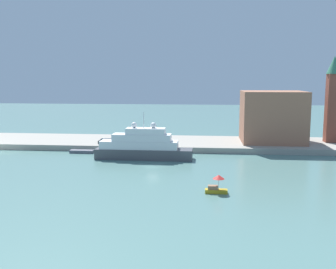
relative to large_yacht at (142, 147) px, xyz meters
name	(u,v)px	position (x,y,z in m)	size (l,w,h in m)	color
ground	(152,167)	(3.45, -8.11, -2.91)	(400.00, 400.00, 0.00)	slate
quay_dock	(165,143)	(3.45, 18.28, -2.18)	(110.00, 20.78, 1.46)	gray
large_yacht	(142,147)	(0.00, 0.00, 0.00)	(22.60, 4.59, 10.92)	#4C4C51
small_motorboat	(217,185)	(16.60, -26.11, -1.56)	(3.66, 1.92, 3.09)	#B7991E
work_barge	(82,152)	(-16.44, 5.55, -2.53)	(5.93, 1.79, 0.76)	#595966
harbor_building	(272,117)	(32.64, 19.36, 5.45)	(16.49, 14.91, 13.79)	#9E664C
bell_tower	(333,95)	(48.39, 20.23, 11.27)	(3.97, 3.97, 23.14)	brown
parked_car	(107,141)	(-11.62, 11.93, -0.89)	(4.59, 1.69, 1.28)	black
person_figure	(125,140)	(-7.13, 13.71, -0.73)	(0.36, 0.36, 1.55)	maroon
mooring_bollard	(155,145)	(1.82, 8.71, -1.10)	(0.42, 0.42, 0.70)	black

